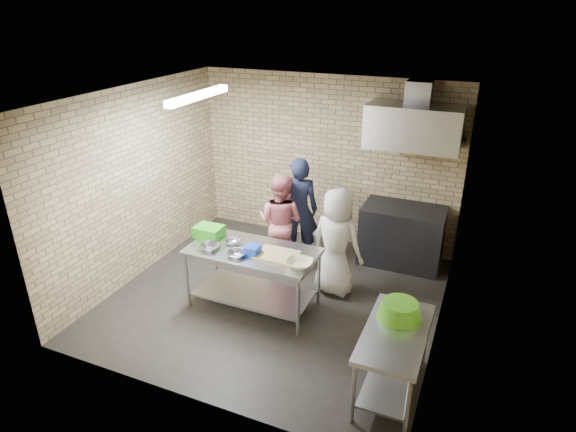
% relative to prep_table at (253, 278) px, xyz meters
% --- Properties ---
extents(floor, '(4.20, 4.20, 0.00)m').
position_rel_prep_table_xyz_m(floor, '(0.19, 0.27, -0.41)').
color(floor, black).
rests_on(floor, ground).
extents(ceiling, '(4.20, 4.20, 0.00)m').
position_rel_prep_table_xyz_m(ceiling, '(0.19, 0.27, 2.29)').
color(ceiling, black).
rests_on(ceiling, ground).
extents(back_wall, '(4.20, 0.06, 2.70)m').
position_rel_prep_table_xyz_m(back_wall, '(0.19, 2.27, 0.94)').
color(back_wall, tan).
rests_on(back_wall, ground).
extents(front_wall, '(4.20, 0.06, 2.70)m').
position_rel_prep_table_xyz_m(front_wall, '(0.19, -1.73, 0.94)').
color(front_wall, tan).
rests_on(front_wall, ground).
extents(left_wall, '(0.06, 4.00, 2.70)m').
position_rel_prep_table_xyz_m(left_wall, '(-1.91, 0.27, 0.94)').
color(left_wall, tan).
rests_on(left_wall, ground).
extents(right_wall, '(0.06, 4.00, 2.70)m').
position_rel_prep_table_xyz_m(right_wall, '(2.29, 0.27, 0.94)').
color(right_wall, tan).
rests_on(right_wall, ground).
extents(prep_table, '(1.64, 0.82, 0.82)m').
position_rel_prep_table_xyz_m(prep_table, '(0.00, 0.00, 0.00)').
color(prep_table, silver).
rests_on(prep_table, floor).
extents(side_counter, '(0.60, 1.20, 0.75)m').
position_rel_prep_table_xyz_m(side_counter, '(1.99, -0.83, -0.04)').
color(side_counter, silver).
rests_on(side_counter, floor).
extents(stove, '(1.20, 0.70, 0.90)m').
position_rel_prep_table_xyz_m(stove, '(1.54, 1.92, 0.04)').
color(stove, black).
rests_on(stove, floor).
extents(range_hood, '(1.30, 0.60, 0.60)m').
position_rel_prep_table_xyz_m(range_hood, '(1.54, 1.97, 1.69)').
color(range_hood, silver).
rests_on(range_hood, back_wall).
extents(hood_duct, '(0.35, 0.30, 0.30)m').
position_rel_prep_table_xyz_m(hood_duct, '(1.54, 2.12, 2.14)').
color(hood_duct, '#A5A8AD').
rests_on(hood_duct, back_wall).
extents(wall_shelf, '(0.80, 0.20, 0.04)m').
position_rel_prep_table_xyz_m(wall_shelf, '(1.84, 2.16, 1.51)').
color(wall_shelf, '#3F2B19').
rests_on(wall_shelf, back_wall).
extents(fluorescent_fixture, '(0.10, 1.25, 0.08)m').
position_rel_prep_table_xyz_m(fluorescent_fixture, '(-0.81, 0.27, 2.23)').
color(fluorescent_fixture, white).
rests_on(fluorescent_fixture, ceiling).
extents(green_crate, '(0.37, 0.27, 0.15)m').
position_rel_prep_table_xyz_m(green_crate, '(-0.70, 0.12, 0.48)').
color(green_crate, green).
rests_on(green_crate, prep_table).
extents(blue_tub, '(0.18, 0.18, 0.12)m').
position_rel_prep_table_xyz_m(blue_tub, '(0.05, -0.10, 0.47)').
color(blue_tub, blue).
rests_on(blue_tub, prep_table).
extents(cutting_board, '(0.50, 0.38, 0.03)m').
position_rel_prep_table_xyz_m(cutting_board, '(0.35, -0.02, 0.42)').
color(cutting_board, tan).
rests_on(cutting_board, prep_table).
extents(mixing_bowl_a, '(0.27, 0.27, 0.06)m').
position_rel_prep_table_xyz_m(mixing_bowl_a, '(-0.50, -0.20, 0.44)').
color(mixing_bowl_a, '#B4B5BB').
rests_on(mixing_bowl_a, prep_table).
extents(mixing_bowl_b, '(0.21, 0.21, 0.06)m').
position_rel_prep_table_xyz_m(mixing_bowl_b, '(-0.30, 0.05, 0.44)').
color(mixing_bowl_b, silver).
rests_on(mixing_bowl_b, prep_table).
extents(mixing_bowl_c, '(0.25, 0.25, 0.06)m').
position_rel_prep_table_xyz_m(mixing_bowl_c, '(-0.10, -0.22, 0.44)').
color(mixing_bowl_c, '#BBBDC3').
rests_on(mixing_bowl_c, prep_table).
extents(ceramic_bowl, '(0.33, 0.33, 0.08)m').
position_rel_prep_table_xyz_m(ceramic_bowl, '(0.70, -0.15, 0.45)').
color(ceramic_bowl, beige).
rests_on(ceramic_bowl, prep_table).
extents(green_basin, '(0.46, 0.46, 0.17)m').
position_rel_prep_table_xyz_m(green_basin, '(1.97, -0.58, 0.42)').
color(green_basin, '#59C626').
rests_on(green_basin, side_counter).
extents(bottle_red, '(0.07, 0.07, 0.18)m').
position_rel_prep_table_xyz_m(bottle_red, '(1.59, 2.16, 1.62)').
color(bottle_red, '#B22619').
rests_on(bottle_red, wall_shelf).
extents(bottle_green, '(0.06, 0.06, 0.15)m').
position_rel_prep_table_xyz_m(bottle_green, '(1.99, 2.16, 1.60)').
color(bottle_green, green).
rests_on(bottle_green, wall_shelf).
extents(man_navy, '(0.70, 0.60, 1.64)m').
position_rel_prep_table_xyz_m(man_navy, '(0.06, 1.40, 0.41)').
color(man_navy, black).
rests_on(man_navy, floor).
extents(woman_pink, '(0.74, 0.59, 1.47)m').
position_rel_prep_table_xyz_m(woman_pink, '(-0.09, 1.09, 0.32)').
color(woman_pink, '#D4707A').
rests_on(woman_pink, floor).
extents(woman_white, '(0.82, 0.62, 1.50)m').
position_rel_prep_table_xyz_m(woman_white, '(0.87, 0.76, 0.34)').
color(woman_white, silver).
rests_on(woman_white, floor).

